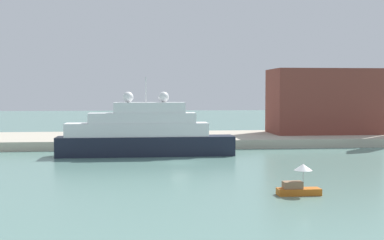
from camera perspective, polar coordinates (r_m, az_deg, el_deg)
name	(u,v)px	position (r m, az deg, el deg)	size (l,w,h in m)	color
ground	(181,163)	(71.17, -1.25, -4.70)	(400.00, 400.00, 0.00)	slate
quay_dock	(169,139)	(97.80, -2.57, -2.12)	(110.00, 21.90, 1.52)	#B7AD99
large_yacht	(144,134)	(79.05, -5.31, -1.55)	(26.62, 4.26, 11.87)	black
small_motorboat	(299,184)	(50.11, 11.57, -6.85)	(4.05, 1.70, 2.92)	#C66019
harbor_building	(323,101)	(105.48, 14.07, 2.00)	(20.28, 10.78, 12.55)	brown
parked_car	(98,136)	(90.21, -10.26, -1.74)	(4.10, 1.68, 1.41)	#1E4C99
person_figure	(129,132)	(94.83, -6.86, -1.34)	(0.36, 0.36, 1.77)	#334C8C
mooring_bollard	(206,137)	(88.83, 1.49, -1.91)	(0.46, 0.46, 0.76)	black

